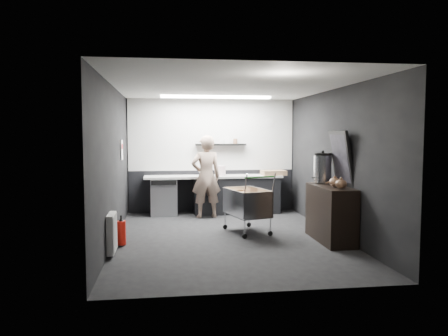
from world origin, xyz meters
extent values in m
plane|color=black|center=(0.00, 0.00, 0.00)|extent=(5.50, 5.50, 0.00)
plane|color=silver|center=(0.00, 0.00, 2.70)|extent=(5.50, 5.50, 0.00)
plane|color=black|center=(0.00, 2.75, 1.35)|extent=(5.50, 0.00, 5.50)
plane|color=black|center=(0.00, -2.75, 1.35)|extent=(5.50, 0.00, 5.50)
plane|color=black|center=(-2.00, 0.00, 1.35)|extent=(0.00, 5.50, 5.50)
plane|color=black|center=(2.00, 0.00, 1.35)|extent=(0.00, 5.50, 5.50)
cube|color=beige|center=(0.00, 2.73, 1.85)|extent=(3.95, 0.02, 1.70)
cube|color=black|center=(0.00, 2.73, 0.50)|extent=(3.95, 0.02, 1.00)
cube|color=black|center=(0.20, 2.62, 1.62)|extent=(1.20, 0.22, 0.04)
cylinder|color=silver|center=(1.40, 2.72, 2.15)|extent=(0.20, 0.03, 0.20)
cube|color=white|center=(-1.98, 1.30, 1.55)|extent=(0.02, 0.30, 0.40)
cube|color=red|center=(-1.98, 1.30, 1.62)|extent=(0.02, 0.22, 0.10)
cube|color=silver|center=(-1.94, -0.90, 0.35)|extent=(0.10, 0.50, 0.60)
cube|color=white|center=(0.00, 1.85, 2.67)|extent=(2.40, 0.20, 0.04)
cube|color=black|center=(0.55, 2.42, 0.42)|extent=(2.00, 0.56, 0.85)
cube|color=silver|center=(0.00, 2.42, 0.88)|extent=(3.20, 0.60, 0.05)
cube|color=#9EA0A5|center=(-1.15, 2.42, 0.42)|extent=(0.60, 0.58, 0.85)
cube|color=black|center=(-1.15, 2.12, 0.78)|extent=(0.56, 0.02, 0.10)
imported|color=#BBA794|center=(-0.22, 1.97, 0.92)|extent=(0.73, 0.53, 1.84)
cube|color=silver|center=(0.41, 0.38, 0.34)|extent=(0.85, 1.07, 0.02)
cube|color=silver|center=(0.12, 0.38, 0.58)|extent=(0.28, 0.91, 0.50)
cube|color=silver|center=(0.71, 0.38, 0.58)|extent=(0.28, 0.91, 0.50)
cube|color=silver|center=(0.41, -0.08, 0.58)|extent=(0.59, 0.19, 0.50)
cube|color=silver|center=(0.41, 0.84, 0.58)|extent=(0.59, 0.19, 0.50)
cylinder|color=silver|center=(0.15, -0.05, 0.19)|extent=(0.02, 0.02, 0.33)
cylinder|color=silver|center=(0.68, -0.05, 0.19)|extent=(0.02, 0.02, 0.33)
cylinder|color=silver|center=(0.15, 0.81, 0.19)|extent=(0.02, 0.02, 0.33)
cylinder|color=silver|center=(0.68, 0.81, 0.19)|extent=(0.02, 0.02, 0.33)
cylinder|color=#238124|center=(0.41, -0.14, 1.10)|extent=(0.59, 0.20, 0.03)
cube|color=olive|center=(0.28, 0.49, 0.56)|extent=(0.35, 0.39, 0.42)
cube|color=olive|center=(0.57, 0.25, 0.54)|extent=(0.32, 0.36, 0.38)
cylinder|color=black|center=(0.15, -0.05, 0.04)|extent=(0.09, 0.05, 0.09)
cylinder|color=black|center=(0.15, 0.81, 0.04)|extent=(0.09, 0.05, 0.09)
cylinder|color=black|center=(0.68, -0.05, 0.04)|extent=(0.09, 0.05, 0.09)
cylinder|color=black|center=(0.68, 0.81, 0.04)|extent=(0.09, 0.05, 0.09)
cube|color=black|center=(1.74, -0.47, 0.48)|extent=(0.48, 1.29, 0.97)
cylinder|color=silver|center=(1.74, -0.04, 1.23)|extent=(0.32, 0.32, 0.49)
cylinder|color=black|center=(1.74, -0.04, 1.50)|extent=(0.32, 0.32, 0.04)
sphere|color=black|center=(1.74, -0.04, 1.54)|extent=(0.05, 0.05, 0.05)
ellipsoid|color=brown|center=(1.74, -0.63, 1.05)|extent=(0.19, 0.19, 0.15)
ellipsoid|color=brown|center=(1.74, -0.90, 1.05)|extent=(0.19, 0.19, 0.15)
cube|color=black|center=(1.94, -0.41, 1.45)|extent=(0.22, 0.75, 0.96)
cube|color=black|center=(1.92, -0.41, 1.45)|extent=(0.16, 0.64, 0.83)
cylinder|color=red|center=(-1.85, -0.34, 0.22)|extent=(0.15, 0.15, 0.40)
cone|color=black|center=(-1.85, -0.34, 0.45)|extent=(0.10, 0.10, 0.06)
cylinder|color=black|center=(-1.85, -0.34, 0.49)|extent=(0.03, 0.03, 0.06)
cube|color=#916E4D|center=(1.43, 2.37, 0.95)|extent=(0.56, 0.43, 0.11)
cylinder|color=silver|center=(0.17, 2.42, 1.01)|extent=(0.23, 0.23, 0.23)
cube|color=silver|center=(-0.23, 2.37, 0.98)|extent=(0.18, 0.15, 0.15)
camera|label=1|loc=(-1.11, -7.67, 1.87)|focal=35.00mm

